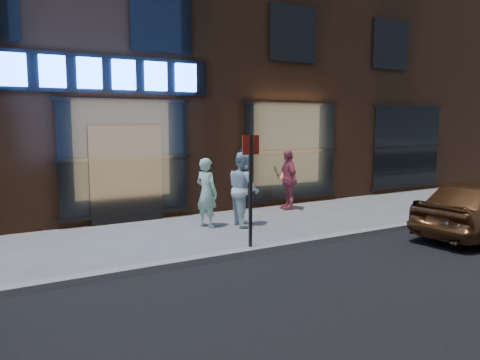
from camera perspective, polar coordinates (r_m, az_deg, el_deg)
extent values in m
plane|color=slate|center=(8.45, -5.81, -10.16)|extent=(90.00, 90.00, 0.00)
cube|color=gray|center=(8.43, -5.82, -9.77)|extent=(60.00, 0.25, 0.12)
cube|color=#54301E|center=(15.90, -18.41, 15.92)|extent=(30.00, 8.00, 10.00)
cube|color=black|center=(11.72, -16.01, 12.29)|extent=(5.20, 0.06, 0.90)
cube|color=black|center=(11.82, -13.68, 0.67)|extent=(1.80, 0.10, 2.40)
cube|color=#FFBF72|center=(11.84, -13.82, 2.62)|extent=(3.00, 0.04, 2.60)
cube|color=black|center=(11.80, -13.77, 2.60)|extent=(3.20, 0.06, 2.80)
cube|color=#FFBF72|center=(14.07, 6.17, 3.51)|extent=(3.00, 0.04, 2.60)
cube|color=black|center=(14.03, 6.26, 3.50)|extent=(3.20, 0.06, 2.80)
cube|color=#FFBF72|center=(17.48, 19.58, 3.88)|extent=(3.00, 0.04, 2.60)
cube|color=black|center=(17.45, 19.68, 3.87)|extent=(3.20, 0.06, 2.80)
cube|color=black|center=(12.33, -9.56, 18.79)|extent=(1.60, 0.06, 1.60)
cube|color=black|center=(14.22, 6.47, 17.30)|extent=(1.60, 0.06, 1.60)
cube|color=black|center=(16.86, 17.90, 15.43)|extent=(1.60, 0.06, 1.60)
cube|color=#2659FF|center=(11.33, -26.00, 12.02)|extent=(0.55, 0.12, 0.70)
cube|color=#2659FF|center=(11.42, -21.90, 12.19)|extent=(0.55, 0.12, 0.70)
cube|color=#2659FF|center=(11.56, -17.89, 12.29)|extent=(0.55, 0.12, 0.70)
cube|color=#2659FF|center=(11.76, -13.99, 12.34)|extent=(0.55, 0.12, 0.70)
cube|color=#2659FF|center=(12.00, -10.23, 12.33)|extent=(0.55, 0.12, 0.70)
cube|color=#2659FF|center=(12.30, -6.64, 12.28)|extent=(0.55, 0.12, 0.70)
imported|color=#BAF4D9|center=(11.07, -4.10, -1.55)|extent=(0.59, 0.71, 1.65)
imported|color=white|center=(11.21, 0.43, -1.06)|extent=(0.80, 0.96, 1.79)
imported|color=#BE4E65|center=(13.34, 5.87, 0.04)|extent=(0.60, 1.05, 1.69)
cylinder|color=#262628|center=(8.84, 1.29, -1.77)|extent=(0.07, 0.07, 2.27)
cube|color=red|center=(8.74, 1.30, 4.29)|extent=(0.36, 0.04, 0.36)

